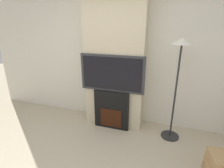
# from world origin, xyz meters

# --- Properties ---
(wall_back) EXTENTS (6.00, 0.06, 2.70)m
(wall_back) POSITION_xyz_m (0.00, 2.03, 1.35)
(wall_back) COLOR silver
(wall_back) RESTS_ON ground_plane
(chimney_breast) EXTENTS (1.10, 0.40, 2.70)m
(chimney_breast) POSITION_xyz_m (0.00, 1.80, 1.35)
(chimney_breast) COLOR beige
(chimney_breast) RESTS_ON ground_plane
(fireplace) EXTENTS (0.67, 0.15, 0.77)m
(fireplace) POSITION_xyz_m (0.00, 1.60, 0.38)
(fireplace) COLOR black
(fireplace) RESTS_ON ground_plane
(television) EXTENTS (1.18, 0.07, 0.67)m
(television) POSITION_xyz_m (0.00, 1.60, 1.10)
(television) COLOR #2D2D33
(television) RESTS_ON fireplace
(floor_lamp) EXTENTS (0.32, 0.32, 1.75)m
(floor_lamp) POSITION_xyz_m (1.10, 1.61, 1.31)
(floor_lamp) COLOR #262628
(floor_lamp) RESTS_ON ground_plane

